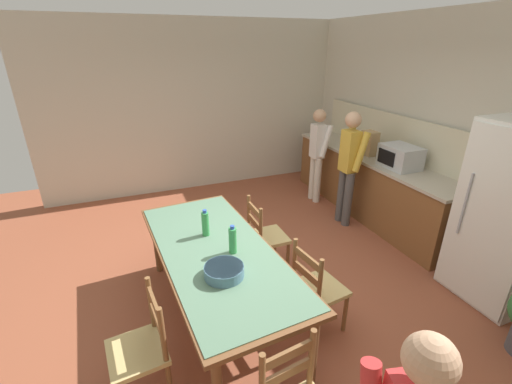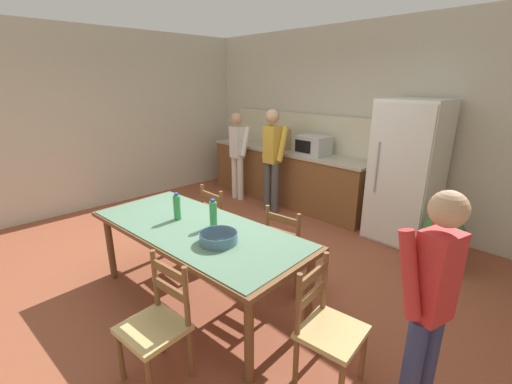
{
  "view_description": "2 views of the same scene",
  "coord_description": "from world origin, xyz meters",
  "px_view_note": "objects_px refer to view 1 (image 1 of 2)",
  "views": [
    {
      "loc": [
        2.79,
        -1.23,
        2.49
      ],
      "look_at": [
        -0.31,
        0.0,
        1.04
      ],
      "focal_mm": 24.0,
      "sensor_mm": 36.0,
      "label": 1
    },
    {
      "loc": [
        2.7,
        -2.21,
        2.08
      ],
      "look_at": [
        0.15,
        0.24,
        0.92
      ],
      "focal_mm": 24.0,
      "sensor_mm": 36.0,
      "label": 2
    }
  ],
  "objects_px": {
    "paper_bag": "(369,143)",
    "chair_side_far_left": "(265,237)",
    "person_at_sink": "(317,151)",
    "person_at_counter": "(349,164)",
    "refrigerator": "(511,217)",
    "bottle_off_centre": "(233,240)",
    "dining_table": "(216,256)",
    "bottle_near_centre": "(205,224)",
    "chair_side_near_right": "(142,349)",
    "serving_bowl": "(224,271)",
    "chair_side_far_right": "(317,289)",
    "microwave": "(400,157)"
  },
  "relations": [
    {
      "from": "paper_bag",
      "to": "chair_side_near_right",
      "type": "relative_size",
      "value": 0.4
    },
    {
      "from": "refrigerator",
      "to": "chair_side_far_right",
      "type": "relative_size",
      "value": 2.05
    },
    {
      "from": "person_at_sink",
      "to": "chair_side_far_left",
      "type": "bearing_deg",
      "value": -136.15
    },
    {
      "from": "refrigerator",
      "to": "dining_table",
      "type": "distance_m",
      "value": 2.89
    },
    {
      "from": "refrigerator",
      "to": "chair_side_far_right",
      "type": "distance_m",
      "value": 2.06
    },
    {
      "from": "microwave",
      "to": "bottle_near_centre",
      "type": "relative_size",
      "value": 1.85
    },
    {
      "from": "bottle_near_centre",
      "to": "bottle_off_centre",
      "type": "distance_m",
      "value": 0.41
    },
    {
      "from": "paper_bag",
      "to": "dining_table",
      "type": "bearing_deg",
      "value": -62.84
    },
    {
      "from": "chair_side_far_left",
      "to": "refrigerator",
      "type": "bearing_deg",
      "value": -122.28
    },
    {
      "from": "bottle_off_centre",
      "to": "person_at_sink",
      "type": "height_order",
      "value": "person_at_sink"
    },
    {
      "from": "microwave",
      "to": "dining_table",
      "type": "distance_m",
      "value": 2.94
    },
    {
      "from": "dining_table",
      "to": "bottle_near_centre",
      "type": "bearing_deg",
      "value": -175.83
    },
    {
      "from": "serving_bowl",
      "to": "person_at_counter",
      "type": "xyz_separation_m",
      "value": [
        -1.6,
        2.33,
        0.1
      ]
    },
    {
      "from": "paper_bag",
      "to": "dining_table",
      "type": "height_order",
      "value": "paper_bag"
    },
    {
      "from": "bottle_off_centre",
      "to": "chair_side_far_right",
      "type": "height_order",
      "value": "bottle_off_centre"
    },
    {
      "from": "paper_bag",
      "to": "bottle_near_centre",
      "type": "height_order",
      "value": "paper_bag"
    },
    {
      "from": "bottle_off_centre",
      "to": "person_at_counter",
      "type": "relative_size",
      "value": 0.16
    },
    {
      "from": "bottle_near_centre",
      "to": "dining_table",
      "type": "bearing_deg",
      "value": 4.17
    },
    {
      "from": "dining_table",
      "to": "person_at_counter",
      "type": "xyz_separation_m",
      "value": [
        -1.2,
        2.29,
        0.22
      ]
    },
    {
      "from": "chair_side_far_left",
      "to": "serving_bowl",
      "type": "bearing_deg",
      "value": 141.11
    },
    {
      "from": "dining_table",
      "to": "person_at_counter",
      "type": "bearing_deg",
      "value": 117.76
    },
    {
      "from": "chair_side_near_right",
      "to": "person_at_counter",
      "type": "distance_m",
      "value": 3.53
    },
    {
      "from": "bottle_off_centre",
      "to": "chair_side_near_right",
      "type": "relative_size",
      "value": 0.3
    },
    {
      "from": "paper_bag",
      "to": "bottle_off_centre",
      "type": "relative_size",
      "value": 1.33
    },
    {
      "from": "chair_side_far_left",
      "to": "person_at_counter",
      "type": "relative_size",
      "value": 0.55
    },
    {
      "from": "paper_bag",
      "to": "chair_side_far_left",
      "type": "distance_m",
      "value": 2.34
    },
    {
      "from": "bottle_off_centre",
      "to": "chair_side_far_right",
      "type": "relative_size",
      "value": 0.3
    },
    {
      "from": "chair_side_far_right",
      "to": "microwave",
      "type": "bearing_deg",
      "value": -65.47
    },
    {
      "from": "microwave",
      "to": "person_at_sink",
      "type": "bearing_deg",
      "value": -158.49
    },
    {
      "from": "chair_side_far_left",
      "to": "person_at_counter",
      "type": "distance_m",
      "value": 1.75
    },
    {
      "from": "bottle_off_centre",
      "to": "refrigerator",
      "type": "bearing_deg",
      "value": 76.66
    },
    {
      "from": "paper_bag",
      "to": "person_at_counter",
      "type": "bearing_deg",
      "value": -65.59
    },
    {
      "from": "refrigerator",
      "to": "bottle_off_centre",
      "type": "relative_size",
      "value": 6.92
    },
    {
      "from": "refrigerator",
      "to": "chair_side_far_left",
      "type": "xyz_separation_m",
      "value": [
        -1.3,
        -2.05,
        -0.49
      ]
    },
    {
      "from": "serving_bowl",
      "to": "person_at_counter",
      "type": "relative_size",
      "value": 0.19
    },
    {
      "from": "bottle_off_centre",
      "to": "chair_side_far_right",
      "type": "bearing_deg",
      "value": 62.88
    },
    {
      "from": "dining_table",
      "to": "person_at_sink",
      "type": "distance_m",
      "value": 3.1
    },
    {
      "from": "paper_bag",
      "to": "chair_side_far_left",
      "type": "bearing_deg",
      "value": -67.11
    },
    {
      "from": "paper_bag",
      "to": "bottle_off_centre",
      "type": "distance_m",
      "value": 3.09
    },
    {
      "from": "chair_side_near_right",
      "to": "person_at_sink",
      "type": "xyz_separation_m",
      "value": [
        -2.63,
        3.04,
        0.43
      ]
    },
    {
      "from": "refrigerator",
      "to": "person_at_sink",
      "type": "xyz_separation_m",
      "value": [
        -2.81,
        -0.48,
        -0.06
      ]
    },
    {
      "from": "person_at_counter",
      "to": "refrigerator",
      "type": "bearing_deg",
      "value": -75.53
    },
    {
      "from": "dining_table",
      "to": "person_at_counter",
      "type": "distance_m",
      "value": 2.59
    },
    {
      "from": "refrigerator",
      "to": "paper_bag",
      "type": "height_order",
      "value": "refrigerator"
    },
    {
      "from": "dining_table",
      "to": "serving_bowl",
      "type": "distance_m",
      "value": 0.42
    },
    {
      "from": "bottle_near_centre",
      "to": "chair_side_far_left",
      "type": "bearing_deg",
      "value": 110.61
    },
    {
      "from": "bottle_near_centre",
      "to": "chair_side_far_left",
      "type": "relative_size",
      "value": 0.3
    },
    {
      "from": "dining_table",
      "to": "chair_side_far_right",
      "type": "xyz_separation_m",
      "value": [
        0.45,
        0.81,
        -0.27
      ]
    },
    {
      "from": "microwave",
      "to": "chair_side_near_right",
      "type": "bearing_deg",
      "value": -68.88
    },
    {
      "from": "microwave",
      "to": "person_at_sink",
      "type": "xyz_separation_m",
      "value": [
        -1.27,
        -0.5,
        -0.22
      ]
    }
  ]
}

